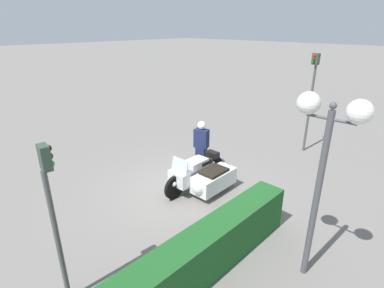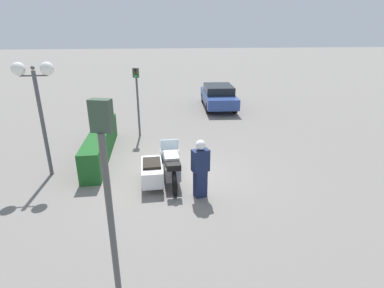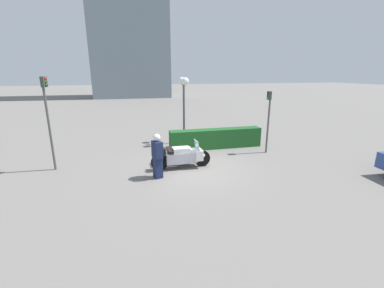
{
  "view_description": "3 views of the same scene",
  "coord_description": "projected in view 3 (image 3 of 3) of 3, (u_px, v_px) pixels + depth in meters",
  "views": [
    {
      "loc": [
        5.68,
        5.82,
        4.74
      ],
      "look_at": [
        -0.68,
        -0.37,
        1.2
      ],
      "focal_mm": 28.0,
      "sensor_mm": 36.0,
      "label": 1
    },
    {
      "loc": [
        -9.0,
        0.61,
        4.53
      ],
      "look_at": [
        -0.39,
        -0.5,
        1.26
      ],
      "focal_mm": 28.0,
      "sensor_mm": 36.0,
      "label": 2
    },
    {
      "loc": [
        -2.33,
        -9.93,
        3.94
      ],
      "look_at": [
        -0.02,
        -0.54,
        1.24
      ],
      "focal_mm": 24.0,
      "sensor_mm": 36.0,
      "label": 3
    }
  ],
  "objects": [
    {
      "name": "officer_rider",
      "position": [
        157.0,
        155.0,
        9.74
      ],
      "size": [
        0.41,
        0.54,
        1.74
      ],
      "rotation": [
        0.0,
        0.0,
        -2.84
      ],
      "color": "#192347",
      "rests_on": "ground"
    },
    {
      "name": "traffic_light_far",
      "position": [
        48.0,
        111.0,
        10.13
      ],
      "size": [
        0.23,
        0.29,
        3.79
      ],
      "rotation": [
        0.0,
        0.0,
        -0.28
      ],
      "color": "#4C4C4C",
      "rests_on": "ground"
    },
    {
      "name": "twin_lamp_post",
      "position": [
        184.0,
        90.0,
        14.11
      ],
      "size": [
        0.41,
        1.22,
        3.69
      ],
      "color": "#4C4C51",
      "rests_on": "ground"
    },
    {
      "name": "police_motorcycle",
      "position": [
        180.0,
        155.0,
        11.12
      ],
      "size": [
        2.56,
        1.26,
        1.18
      ],
      "rotation": [
        0.0,
        0.0,
        0.03
      ],
      "color": "black",
      "rests_on": "ground"
    },
    {
      "name": "hedge_bush_curbside",
      "position": [
        216.0,
        139.0,
        13.75
      ],
      "size": [
        4.97,
        0.66,
        1.03
      ],
      "primitive_type": "cube",
      "color": "#1E5623",
      "rests_on": "ground"
    },
    {
      "name": "ground_plane",
      "position": [
        189.0,
        169.0,
        10.88
      ],
      "size": [
        160.0,
        160.0,
        0.0
      ],
      "primitive_type": "plane",
      "color": "slate"
    },
    {
      "name": "traffic_light_near",
      "position": [
        268.0,
        113.0,
        12.56
      ],
      "size": [
        0.23,
        0.27,
        3.07
      ],
      "rotation": [
        0.0,
        0.0,
        3.02
      ],
      "color": "#4C4C4C",
      "rests_on": "ground"
    },
    {
      "name": "office_building_main",
      "position": [
        128.0,
        8.0,
        40.14
      ],
      "size": [
        11.93,
        8.57,
        27.43
      ],
      "primitive_type": "cube",
      "color": "slate",
      "rests_on": "ground"
    }
  ]
}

